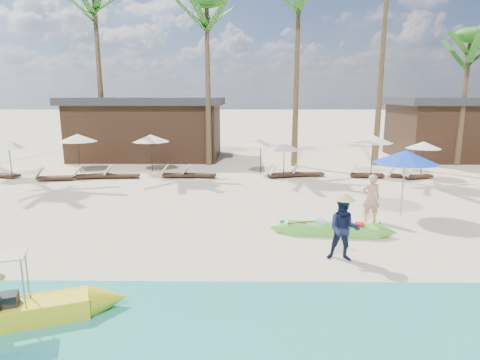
{
  "coord_description": "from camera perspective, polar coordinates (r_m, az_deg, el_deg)",
  "views": [
    {
      "loc": [
        -1.02,
        -11.5,
        4.44
      ],
      "look_at": [
        -1.19,
        2.0,
        1.59
      ],
      "focal_mm": 30.0,
      "sensor_mm": 36.0,
      "label": 1
    }
  ],
  "objects": [
    {
      "name": "resort_parasol_3",
      "position": [
        25.06,
        -22.11,
        5.58
      ],
      "size": [
        2.21,
        2.21,
        2.27
      ],
      "color": "#342315",
      "rests_on": "ground"
    },
    {
      "name": "lounger_3_left",
      "position": [
        23.47,
        -25.06,
        0.43
      ],
      "size": [
        2.01,
        0.91,
        0.66
      ],
      "rotation": [
        0.0,
        0.0,
        0.17
      ],
      "color": "#342315",
      "rests_on": "ground"
    },
    {
      "name": "palm_6",
      "position": [
        29.6,
        29.81,
        15.47
      ],
      "size": [
        2.08,
        2.08,
        8.51
      ],
      "color": "brown",
      "rests_on": "ground"
    },
    {
      "name": "resort_parasol_2",
      "position": [
        25.37,
        -30.07,
        4.42
      ],
      "size": [
        1.97,
        1.97,
        2.03
      ],
      "color": "#342315",
      "rests_on": "ground"
    },
    {
      "name": "lounger_4_left",
      "position": [
        22.88,
        -16.68,
        0.77
      ],
      "size": [
        1.87,
        0.64,
        0.63
      ],
      "rotation": [
        0.0,
        0.0,
        0.04
      ],
      "color": "#342315",
      "rests_on": "ground"
    },
    {
      "name": "pavilion_east",
      "position": [
        32.74,
        28.22,
        6.59
      ],
      "size": [
        8.8,
        6.6,
        4.3
      ],
      "color": "#342315",
      "rests_on": "ground"
    },
    {
      "name": "lounger_4_right",
      "position": [
        22.31,
        -9.05,
        0.85
      ],
      "size": [
        1.86,
        0.58,
        0.63
      ],
      "rotation": [
        0.0,
        0.0,
        0.0
      ],
      "color": "#342315",
      "rests_on": "ground"
    },
    {
      "name": "lounger_6_left",
      "position": [
        22.21,
        6.07,
        0.91
      ],
      "size": [
        2.04,
        1.12,
        0.66
      ],
      "rotation": [
        0.0,
        0.0,
        0.28
      ],
      "color": "#342315",
      "rests_on": "ground"
    },
    {
      "name": "resort_parasol_5",
      "position": [
        23.15,
        2.97,
        5.43
      ],
      "size": [
        1.97,
        1.97,
        2.03
      ],
      "color": "#342315",
      "rests_on": "ground"
    },
    {
      "name": "palm_2",
      "position": [
        28.6,
        -19.88,
        20.8
      ],
      "size": [
        2.08,
        2.08,
        11.33
      ],
      "color": "brown",
      "rests_on": "ground"
    },
    {
      "name": "lounger_7_right",
      "position": [
        23.72,
        23.75,
        0.59
      ],
      "size": [
        1.78,
        0.99,
        0.58
      ],
      "rotation": [
        0.0,
        0.0,
        0.29
      ],
      "color": "#342315",
      "rests_on": "ground"
    },
    {
      "name": "lounger_6_right",
      "position": [
        22.69,
        9.36,
        1.0
      ],
      "size": [
        1.81,
        0.65,
        0.6
      ],
      "rotation": [
        0.0,
        0.0,
        0.06
      ],
      "color": "#342315",
      "rests_on": "ground"
    },
    {
      "name": "tourist",
      "position": [
        15.0,
        18.14,
        -2.46
      ],
      "size": [
        0.63,
        0.42,
        1.73
      ],
      "primitive_type": "imported",
      "rotation": [
        0.0,
        0.0,
        3.15
      ],
      "color": "tan",
      "rests_on": "ground"
    },
    {
      "name": "blue_umbrella",
      "position": [
        15.85,
        22.48,
        3.08
      ],
      "size": [
        2.31,
        2.31,
        2.49
      ],
      "color": "#99999E",
      "rests_on": "ground"
    },
    {
      "name": "lounger_3_right",
      "position": [
        23.23,
        -20.41,
        0.71
      ],
      "size": [
        2.04,
        0.99,
        0.66
      ],
      "rotation": [
        0.0,
        0.0,
        0.21
      ],
      "color": "#342315",
      "rests_on": "ground"
    },
    {
      "name": "vendor_green",
      "position": [
        11.3,
        14.54,
        -6.81
      ],
      "size": [
        0.98,
        0.84,
        1.76
      ],
      "primitive_type": "imported",
      "rotation": [
        0.0,
        0.0,
        -0.22
      ],
      "color": "#141A38",
      "rests_on": "ground"
    },
    {
      "name": "ground",
      "position": [
        12.37,
        5.48,
        -9.15
      ],
      "size": [
        240.0,
        240.0,
        0.0
      ],
      "primitive_type": "plane",
      "color": "beige",
      "rests_on": "ground"
    },
    {
      "name": "resort_parasol_8",
      "position": [
        24.38,
        24.65,
        4.53
      ],
      "size": [
        1.9,
        1.9,
        1.95
      ],
      "color": "#342315",
      "rests_on": "ground"
    },
    {
      "name": "lounger_7_left",
      "position": [
        23.12,
        17.25,
        0.86
      ],
      "size": [
        1.96,
        0.87,
        0.64
      ],
      "rotation": [
        0.0,
        0.0,
        -0.16
      ],
      "color": "#342315",
      "rests_on": "ground"
    },
    {
      "name": "wet_sand_strip",
      "position": [
        7.94,
        8.64,
        -22.19
      ],
      "size": [
        240.0,
        4.5,
        0.01
      ],
      "primitive_type": "cube",
      "color": "tan",
      "rests_on": "ground"
    },
    {
      "name": "resort_parasol_4",
      "position": [
        24.16,
        -12.54,
        5.82
      ],
      "size": [
        2.14,
        2.14,
        2.2
      ],
      "color": "#342315",
      "rests_on": "ground"
    },
    {
      "name": "resort_parasol_6",
      "position": [
        22.08,
        6.31,
        4.75
      ],
      "size": [
        1.84,
        1.84,
        1.89
      ],
      "color": "#342315",
      "rests_on": "ground"
    },
    {
      "name": "pavilion_west",
      "position": [
        29.91,
        -12.89,
        7.32
      ],
      "size": [
        10.8,
        6.6,
        4.3
      ],
      "color": "#342315",
      "rests_on": "ground"
    },
    {
      "name": "lounger_2_left",
      "position": [
        25.69,
        -30.74,
        0.76
      ],
      "size": [
        1.94,
        1.09,
        0.63
      ],
      "rotation": [
        0.0,
        0.0,
        -0.3
      ],
      "color": "#342315",
      "rests_on": "ground"
    },
    {
      "name": "resort_parasol_7",
      "position": [
        23.91,
        18.41,
        5.55
      ],
      "size": [
        2.19,
        2.19,
        2.26
      ],
      "color": "#342315",
      "rests_on": "ground"
    },
    {
      "name": "palm_4",
      "position": [
        26.2,
        8.3,
        22.84
      ],
      "size": [
        2.08,
        2.08,
        11.7
      ],
      "color": "brown",
      "rests_on": "ground"
    },
    {
      "name": "green_canoe",
      "position": [
        13.41,
        12.93,
        -6.83
      ],
      "size": [
        4.57,
        0.96,
        0.58
      ],
      "rotation": [
        0.0,
        0.0,
        -0.13
      ],
      "color": "#52BA38",
      "rests_on": "ground"
    },
    {
      "name": "lounger_8_left",
      "position": [
        23.73,
        22.18,
        0.71
      ],
      "size": [
        1.7,
        0.93,
        0.55
      ],
      "rotation": [
        0.0,
        0.0,
        -0.28
      ],
      "color": "#342315",
      "rests_on": "ground"
    },
    {
      "name": "palm_3",
      "position": [
        26.21,
        -4.72,
        20.97
      ],
      "size": [
        2.08,
        2.08,
        10.52
      ],
      "color": "brown",
      "rests_on": "ground"
    },
    {
      "name": "lounger_5_left",
      "position": [
        22.18,
        -6.07,
        0.86
      ],
      "size": [
        1.89,
        0.81,
        0.62
      ],
      "rotation": [
        0.0,
        0.0,
        -0.14
      ],
      "color": "#342315",
      "rests_on": "ground"
    }
  ]
}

